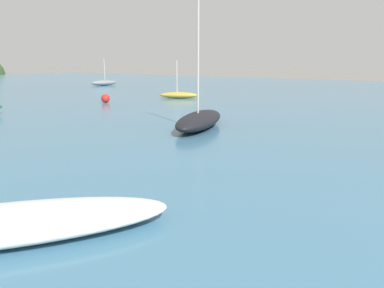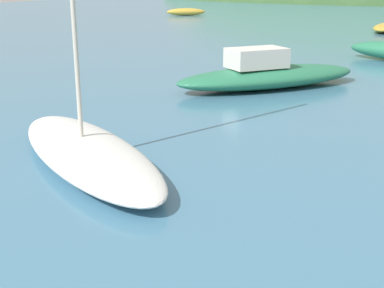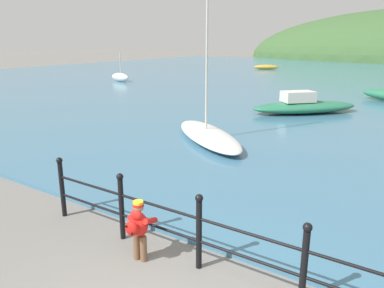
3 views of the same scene
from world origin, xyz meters
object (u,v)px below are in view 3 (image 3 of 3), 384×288
Objects in this scene: child_in_coat at (138,225)px; boat_white_sailboat at (120,77)px; boat_twin_mast at (208,134)px; boat_mid_harbor at (266,67)px; boat_nearest_quay at (304,106)px.

child_in_coat is 0.43× the size of boat_white_sailboat.
boat_mid_harbor is at bearing 109.38° from boat_twin_mast.
boat_white_sailboat reaches higher than boat_mid_harbor.
boat_twin_mast is at bearing -37.27° from boat_white_sailboat.
boat_twin_mast is 31.65m from boat_mid_harbor.
boat_mid_harbor is at bearing 116.56° from boat_nearest_quay.
boat_twin_mast is at bearing -99.66° from boat_nearest_quay.
boat_nearest_quay is (-1.55, 13.08, -0.18)m from child_in_coat.
boat_twin_mast is 1.95× the size of boat_mid_harbor.
boat_twin_mast reaches higher than boat_mid_harbor.
child_in_coat is 0.36× the size of boat_mid_harbor.
child_in_coat is at bearing -70.08° from boat_mid_harbor.
boat_white_sailboat is at bearing 142.73° from boat_twin_mast.
boat_white_sailboat is 18.85m from boat_mid_harbor.
child_in_coat is 25.50m from boat_white_sailboat.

